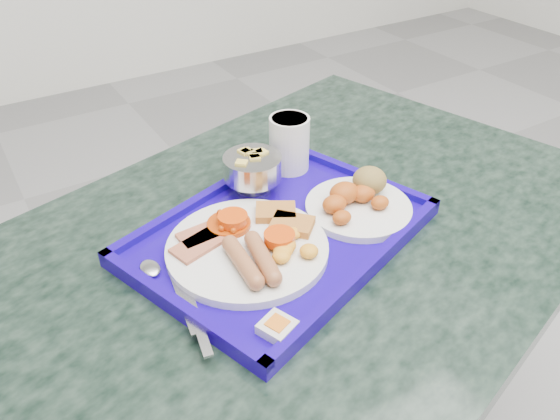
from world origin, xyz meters
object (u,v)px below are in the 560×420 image
Objects in this scene: tray at (280,233)px; juice_cup at (289,142)px; bread_plate at (358,200)px; fruit_bowl at (253,168)px; table at (299,307)px; main_plate at (252,245)px.

tray is 5.18× the size of juice_cup.
tray is 3.01× the size of bread_plate.
fruit_bowl is 0.99× the size of juice_cup.
juice_cup reaches higher than bread_plate.
juice_cup is at bearing 18.28° from fruit_bowl.
table is 0.30m from juice_cup.
table is at bearing -116.19° from juice_cup.
main_plate is 0.17m from fruit_bowl.
main_plate is 0.25m from juice_cup.
juice_cup is at bearing 63.81° from table.
main_plate is (-0.10, -0.02, 0.21)m from table.
table is at bearing 12.71° from main_plate.
tray is 0.20m from juice_cup.
juice_cup is (0.07, 0.15, 0.25)m from table.
bread_plate is at bearing -11.10° from table.
tray is 0.07m from main_plate.
table is 0.23m from main_plate.
juice_cup is (0.18, 0.18, 0.04)m from main_plate.
fruit_bowl reaches higher than table.
fruit_bowl is at bearing 130.54° from bread_plate.
fruit_bowl reaches higher than tray.
juice_cup is at bearing 44.48° from main_plate.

